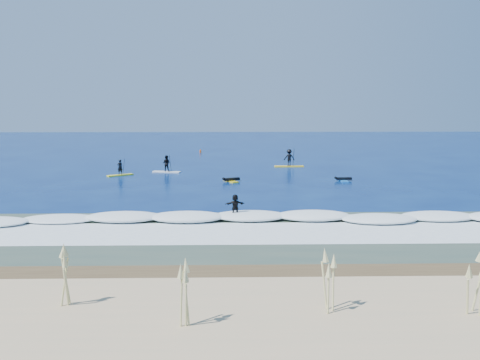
{
  "coord_description": "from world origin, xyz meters",
  "views": [
    {
      "loc": [
        -0.41,
        -42.66,
        7.62
      ],
      "look_at": [
        0.63,
        3.16,
        0.6
      ],
      "focal_mm": 40.0,
      "sensor_mm": 36.0,
      "label": 1
    }
  ],
  "objects_px": {
    "sup_paddler_right": "(289,159)",
    "prone_paddler_near": "(231,180)",
    "prone_paddler_far": "(343,179)",
    "marker_buoy": "(200,151)",
    "sup_paddler_center": "(166,165)",
    "wave_surfer": "(235,207)",
    "sup_paddler_left": "(120,170)"
  },
  "relations": [
    {
      "from": "prone_paddler_near",
      "to": "prone_paddler_far",
      "type": "bearing_deg",
      "value": -113.72
    },
    {
      "from": "sup_paddler_center",
      "to": "sup_paddler_left",
      "type": "bearing_deg",
      "value": -139.77
    },
    {
      "from": "marker_buoy",
      "to": "sup_paddler_right",
      "type": "bearing_deg",
      "value": -55.07
    },
    {
      "from": "sup_paddler_left",
      "to": "wave_surfer",
      "type": "height_order",
      "value": "sup_paddler_left"
    },
    {
      "from": "sup_paddler_right",
      "to": "prone_paddler_near",
      "type": "bearing_deg",
      "value": -124.88
    },
    {
      "from": "wave_surfer",
      "to": "sup_paddler_left",
      "type": "bearing_deg",
      "value": 110.36
    },
    {
      "from": "sup_paddler_right",
      "to": "marker_buoy",
      "type": "relative_size",
      "value": 5.52
    },
    {
      "from": "prone_paddler_near",
      "to": "sup_paddler_left",
      "type": "bearing_deg",
      "value": 44.71
    },
    {
      "from": "sup_paddler_left",
      "to": "sup_paddler_center",
      "type": "distance_m",
      "value": 4.92
    },
    {
      "from": "sup_paddler_left",
      "to": "sup_paddler_right",
      "type": "bearing_deg",
      "value": -13.77
    },
    {
      "from": "sup_paddler_center",
      "to": "prone_paddler_near",
      "type": "height_order",
      "value": "sup_paddler_center"
    },
    {
      "from": "sup_paddler_right",
      "to": "prone_paddler_near",
      "type": "height_order",
      "value": "sup_paddler_right"
    },
    {
      "from": "sup_paddler_center",
      "to": "prone_paddler_near",
      "type": "relative_size",
      "value": 1.36
    },
    {
      "from": "prone_paddler_far",
      "to": "marker_buoy",
      "type": "distance_m",
      "value": 29.77
    },
    {
      "from": "sup_paddler_right",
      "to": "wave_surfer",
      "type": "relative_size",
      "value": 1.58
    },
    {
      "from": "sup_paddler_center",
      "to": "wave_surfer",
      "type": "height_order",
      "value": "sup_paddler_center"
    },
    {
      "from": "sup_paddler_left",
      "to": "sup_paddler_right",
      "type": "distance_m",
      "value": 18.82
    },
    {
      "from": "marker_buoy",
      "to": "sup_paddler_left",
      "type": "bearing_deg",
      "value": -107.42
    },
    {
      "from": "sup_paddler_left",
      "to": "sup_paddler_center",
      "type": "relative_size",
      "value": 0.84
    },
    {
      "from": "prone_paddler_far",
      "to": "marker_buoy",
      "type": "height_order",
      "value": "marker_buoy"
    },
    {
      "from": "wave_surfer",
      "to": "marker_buoy",
      "type": "relative_size",
      "value": 3.5
    },
    {
      "from": "sup_paddler_center",
      "to": "prone_paddler_far",
      "type": "relative_size",
      "value": 1.44
    },
    {
      "from": "sup_paddler_right",
      "to": "wave_surfer",
      "type": "xyz_separation_m",
      "value": [
        -6.43,
        -26.33,
        -0.06
      ]
    },
    {
      "from": "prone_paddler_near",
      "to": "marker_buoy",
      "type": "relative_size",
      "value": 3.67
    },
    {
      "from": "sup_paddler_right",
      "to": "marker_buoy",
      "type": "height_order",
      "value": "sup_paddler_right"
    },
    {
      "from": "sup_paddler_left",
      "to": "wave_surfer",
      "type": "distance_m",
      "value": 22.71
    },
    {
      "from": "sup_paddler_left",
      "to": "wave_surfer",
      "type": "relative_size",
      "value": 1.2
    },
    {
      "from": "sup_paddler_right",
      "to": "prone_paddler_near",
      "type": "xyz_separation_m",
      "value": [
        -6.61,
        -10.73,
        -0.74
      ]
    },
    {
      "from": "wave_surfer",
      "to": "marker_buoy",
      "type": "xyz_separation_m",
      "value": [
        -4.31,
        41.71,
        -0.57
      ]
    },
    {
      "from": "sup_paddler_right",
      "to": "sup_paddler_left",
      "type": "bearing_deg",
      "value": -162.78
    },
    {
      "from": "sup_paddler_left",
      "to": "prone_paddler_far",
      "type": "bearing_deg",
      "value": -44.72
    },
    {
      "from": "wave_surfer",
      "to": "prone_paddler_near",
      "type": "bearing_deg",
      "value": 81.47
    }
  ]
}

